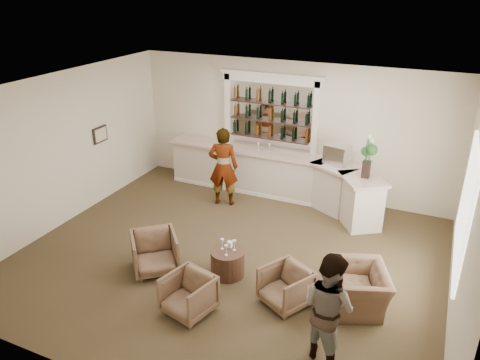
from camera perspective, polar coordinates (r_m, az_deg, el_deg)
name	(u,v)px	position (r m, az deg, el deg)	size (l,w,h in m)	color
ground	(230,257)	(9.37, -1.29, -9.37)	(8.00, 8.00, 0.00)	brown
room_shell	(252,135)	(8.88, 1.51, 5.48)	(8.04, 7.02, 3.32)	beige
bar_counter	(276,175)	(11.61, 4.35, 0.59)	(5.72, 1.80, 1.14)	beige
back_bar_alcove	(270,112)	(11.61, 3.72, 8.23)	(2.64, 0.25, 3.00)	white
cocktail_table	(228,263)	(8.76, -1.52, -10.04)	(0.63, 0.63, 0.50)	#4E2F22
sommelier	(223,167)	(11.07, -2.05, 1.62)	(0.70, 0.46, 1.92)	gray
guest	(328,307)	(6.86, 10.72, -15.01)	(0.84, 0.66, 1.73)	gray
armchair_left	(155,253)	(8.94, -10.35, -8.71)	(0.81, 0.83, 0.76)	brown
armchair_center	(188,295)	(7.88, -6.31, -13.74)	(0.73, 0.75, 0.68)	brown
armchair_right	(286,287)	(8.04, 5.61, -12.83)	(0.73, 0.75, 0.68)	brown
armchair_far	(358,288)	(8.21, 14.17, -12.66)	(1.06, 0.93, 0.69)	brown
espresso_machine	(337,154)	(10.91, 11.76, 3.09)	(0.52, 0.44, 0.46)	silver
flower_vase	(368,153)	(10.19, 15.34, 3.18)	(0.26, 0.26, 0.98)	black
wine_glass_bar_left	(258,146)	(11.57, 2.24, 4.12)	(0.07, 0.07, 0.21)	white
wine_glass_bar_right	(269,147)	(11.52, 3.59, 4.00)	(0.07, 0.07, 0.21)	white
wine_glass_tbl_a	(222,244)	(8.64, -2.18, -7.80)	(0.07, 0.07, 0.21)	white
wine_glass_tbl_b	(234,245)	(8.59, -0.70, -7.96)	(0.07, 0.07, 0.21)	white
wine_glass_tbl_c	(226,250)	(8.45, -1.68, -8.55)	(0.07, 0.07, 0.21)	white
napkin_holder	(230,244)	(8.70, -1.25, -7.85)	(0.08, 0.08, 0.12)	white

